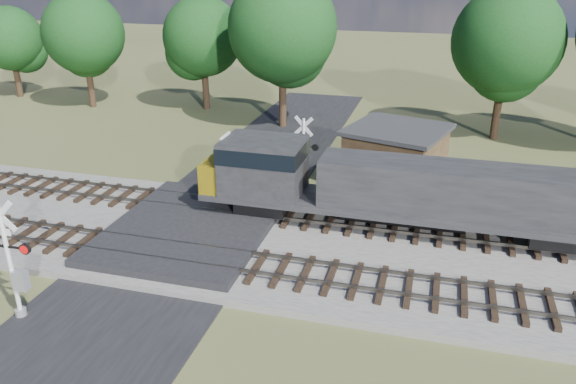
% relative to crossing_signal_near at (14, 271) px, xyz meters
% --- Properties ---
extents(ground, '(160.00, 160.00, 0.00)m').
position_rel_crossing_signal_near_xyz_m(ground, '(3.12, 6.98, -1.91)').
color(ground, '#4A542D').
rests_on(ground, ground).
extents(ballast_bed, '(140.00, 10.00, 0.30)m').
position_rel_crossing_signal_near_xyz_m(ballast_bed, '(13.12, 7.48, -1.76)').
color(ballast_bed, gray).
rests_on(ballast_bed, ground).
extents(road, '(7.00, 60.00, 0.08)m').
position_rel_crossing_signal_near_xyz_m(road, '(3.12, 6.98, -1.87)').
color(road, black).
rests_on(road, ground).
extents(crossing_panel, '(7.00, 9.00, 0.62)m').
position_rel_crossing_signal_near_xyz_m(crossing_panel, '(3.12, 7.48, -1.60)').
color(crossing_panel, '#262628').
rests_on(crossing_panel, ground).
extents(track_near, '(140.00, 2.60, 0.33)m').
position_rel_crossing_signal_near_xyz_m(track_near, '(6.25, 4.98, -1.50)').
color(track_near, black).
rests_on(track_near, ballast_bed).
extents(track_far, '(140.00, 2.60, 0.33)m').
position_rel_crossing_signal_near_xyz_m(track_far, '(6.25, 9.98, -1.50)').
color(track_far, black).
rests_on(track_far, ballast_bed).
extents(crossing_signal_near, '(1.85, 0.40, 4.60)m').
position_rel_crossing_signal_near_xyz_m(crossing_signal_near, '(0.00, 0.00, 0.00)').
color(crossing_signal_near, silver).
rests_on(crossing_signal_near, ground).
extents(crossing_signal_far, '(1.71, 0.41, 4.25)m').
position_rel_crossing_signal_near_xyz_m(crossing_signal_far, '(6.69, 13.97, -0.15)').
color(crossing_signal_far, silver).
rests_on(crossing_signal_far, ground).
extents(equipment_shed, '(6.15, 6.15, 3.38)m').
position_rel_crossing_signal_near_xyz_m(equipment_shed, '(11.46, 16.17, -0.20)').
color(equipment_shed, '#442C1D').
rests_on(equipment_shed, ground).
extents(treeline, '(73.94, 10.98, 11.85)m').
position_rel_crossing_signal_near_xyz_m(treeline, '(12.51, 27.08, 4.76)').
color(treeline, black).
rests_on(treeline, ground).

